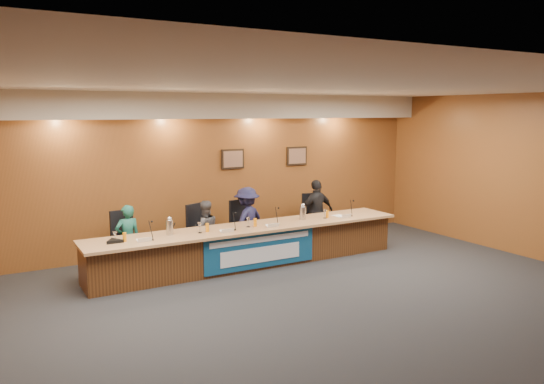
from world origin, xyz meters
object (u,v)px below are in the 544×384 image
Objects in this scene: banner at (261,250)px; office_chair_d at (314,222)px; office_chair_b at (203,235)px; panelist_b at (205,231)px; dais_body at (250,247)px; office_chair_c at (245,230)px; panelist_c at (247,221)px; panelist_d at (317,212)px; carafe_right at (303,213)px; carafe_left at (170,227)px; office_chair_a at (127,245)px; speakerphone at (114,241)px; panelist_a at (128,239)px.

banner is 4.58× the size of office_chair_d.
office_chair_b is (-0.62, 1.20, 0.10)m from banner.
panelist_b reaches higher than banner.
dais_body is 12.50× the size of office_chair_c.
panelist_c is (0.28, 1.10, 0.30)m from banner.
panelist_d is at bearing -174.40° from panelist_b.
office_chair_c is 1.90× the size of carafe_right.
carafe_right reaches higher than office_chair_d.
panelist_b is (-0.62, 0.69, 0.24)m from dais_body.
banner is at bearing -90.00° from dais_body.
office_chair_a is at bearing 125.77° from carafe_left.
office_chair_a is 2.37m from office_chair_c.
panelist_b is at bearing -24.92° from panelist_c.
office_chair_b is at bearing -84.40° from panelist_b.
office_chair_d is (0.00, 0.10, -0.22)m from panelist_d.
office_chair_a is 0.98m from speakerphone.
panelist_d is at bearing 10.79° from carafe_left.
carafe_right is at bearing -0.36° from carafe_left.
office_chair_a is at bearing -163.77° from office_chair_d.
panelist_d is 5.56× the size of carafe_right.
panelist_c is 2.84× the size of office_chair_d.
panelist_c is 1.95m from carafe_left.
dais_body is 4.92× the size of panelist_a.
panelist_c is (2.37, 0.00, 0.07)m from panelist_a.
panelist_d is (1.96, 0.69, 0.35)m from dais_body.
office_chair_a is at bearing 150.03° from banner.
office_chair_c is at bearing 138.17° from carafe_right.
panelist_c reaches higher than dais_body.
office_chair_b and office_chair_c have the same top height.
panelist_c is 2.84× the size of office_chair_b.
office_chair_c is 2.92m from speakerphone.
office_chair_a is at bearing 157.98° from office_chair_b.
dais_body is at bearing -119.59° from office_chair_c.
panelist_a is at bearing -162.36° from office_chair_d.
speakerphone is at bearing 6.77° from panelist_d.
office_chair_d is at bearing 12.36° from carafe_left.
dais_body is 4.26× the size of panelist_d.
office_chair_b is 1.85× the size of carafe_left.
panelist_d reaches higher than carafe_right.
banner is 1.61× the size of panelist_c.
dais_body is at bearing 1.30° from speakerphone.
dais_body is 23.69× the size of carafe_right.
panelist_a is (-2.09, 1.10, 0.23)m from banner.
office_chair_d is at bearing -5.56° from office_chair_a.
speakerphone is (-0.41, -0.85, 0.30)m from office_chair_a.
dais_body reaches higher than office_chair_a.
banner is 6.88× the size of speakerphone.
office_chair_c and office_chair_d have the same top height.
panelist_c reaches higher than office_chair_d.
speakerphone reaches higher than office_chair_c.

